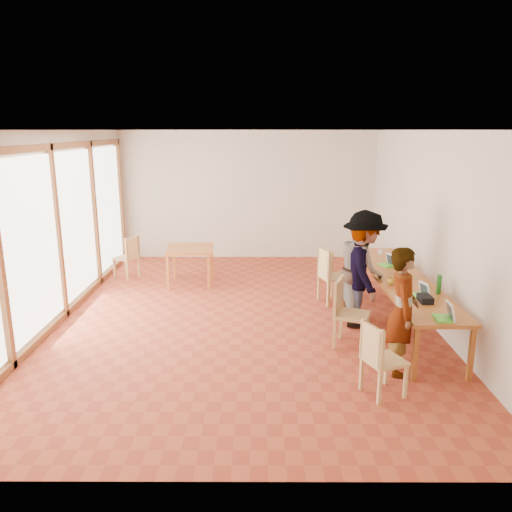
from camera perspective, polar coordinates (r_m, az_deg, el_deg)
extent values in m
plane|color=#AA4529|center=(8.32, -1.47, -6.93)|extent=(8.00, 8.00, 0.00)
cube|color=beige|center=(11.85, -0.97, 6.95)|extent=(6.00, 0.10, 3.00)
cube|color=beige|center=(4.05, -3.21, -7.55)|extent=(6.00, 0.10, 3.00)
cube|color=beige|center=(8.37, 19.49, 3.07)|extent=(0.10, 8.00, 3.00)
cube|color=white|center=(8.52, -21.88, 3.05)|extent=(0.10, 8.00, 3.00)
cube|color=white|center=(7.76, -1.62, 14.36)|extent=(6.00, 8.00, 0.04)
cube|color=#A36524|center=(8.19, 16.24, -2.51)|extent=(0.80, 4.00, 0.05)
cube|color=#A36524|center=(6.48, 17.75, -10.66)|extent=(0.06, 0.06, 0.70)
cube|color=#A36524|center=(10.02, 11.24, -1.40)|extent=(0.06, 0.06, 0.70)
cube|color=#A36524|center=(6.71, 23.38, -10.29)|extent=(0.06, 0.06, 0.70)
cube|color=#A36524|center=(10.17, 15.01, -1.38)|extent=(0.06, 0.06, 0.70)
cube|color=#A36524|center=(9.91, -7.52, 0.81)|extent=(0.90, 0.90, 0.05)
cube|color=#A36524|center=(9.69, -10.04, -1.88)|extent=(0.05, 0.05, 0.70)
cube|color=#A36524|center=(10.43, -9.30, -0.70)|extent=(0.05, 0.05, 0.70)
cube|color=#A36524|center=(9.58, -5.44, -1.91)|extent=(0.05, 0.05, 0.70)
cube|color=#A36524|center=(10.33, -5.03, -0.71)|extent=(0.05, 0.05, 0.70)
cube|color=#DBB36D|center=(6.05, 14.46, -11.48)|extent=(0.54, 0.54, 0.04)
cube|color=#DBB36D|center=(5.85, 13.10, -9.77)|extent=(0.19, 0.40, 0.43)
cube|color=#DBB36D|center=(7.21, 10.91, -6.64)|extent=(0.59, 0.59, 0.04)
cube|color=#DBB36D|center=(7.16, 9.40, -4.52)|extent=(0.21, 0.44, 0.48)
cube|color=#DBB36D|center=(8.94, 8.95, -2.35)|extent=(0.58, 0.58, 0.04)
cube|color=#DBB36D|center=(8.79, 7.78, -0.82)|extent=(0.18, 0.46, 0.49)
cube|color=#DBB36D|center=(9.06, 9.57, -2.62)|extent=(0.51, 0.51, 0.04)
cube|color=#DBB36D|center=(9.02, 8.50, -1.13)|extent=(0.17, 0.39, 0.42)
cube|color=#DBB36D|center=(10.71, -14.63, -0.20)|extent=(0.55, 0.55, 0.04)
cube|color=#DBB36D|center=(10.53, -13.95, 0.92)|extent=(0.22, 0.38, 0.43)
imported|color=gray|center=(6.48, 16.39, -6.09)|extent=(0.50, 0.66, 1.63)
imported|color=gray|center=(8.04, 11.86, -1.48)|extent=(0.68, 0.86, 1.74)
imported|color=gray|center=(7.89, 12.18, -1.46)|extent=(0.69, 1.19, 1.82)
cube|color=#52DA35|center=(6.55, 20.50, -6.68)|extent=(0.21, 0.28, 0.03)
cube|color=white|center=(6.55, 21.36, -5.88)|extent=(0.09, 0.25, 0.22)
cube|color=#52DA35|center=(7.32, 18.11, -4.33)|extent=(0.23, 0.28, 0.03)
cube|color=white|center=(7.34, 18.72, -3.60)|extent=(0.13, 0.23, 0.20)
cube|color=#52DA35|center=(8.77, 14.66, -1.04)|extent=(0.26, 0.30, 0.03)
cube|color=white|center=(8.80, 15.17, -0.39)|extent=(0.16, 0.24, 0.21)
imported|color=gold|center=(7.76, 15.22, -2.77)|extent=(0.16, 0.16, 0.10)
cylinder|color=#1C631C|center=(7.48, 20.19, -3.06)|extent=(0.07, 0.07, 0.28)
cylinder|color=silver|center=(9.58, 14.06, 0.47)|extent=(0.07, 0.07, 0.09)
cylinder|color=white|center=(7.05, 17.32, -4.80)|extent=(0.08, 0.08, 0.06)
cube|color=#F3408E|center=(9.87, 13.73, 0.67)|extent=(0.05, 0.10, 0.01)
cube|color=black|center=(7.11, 18.77, -4.65)|extent=(0.16, 0.26, 0.09)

